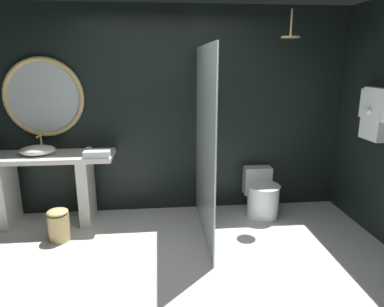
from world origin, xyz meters
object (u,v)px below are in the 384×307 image
(tumbler_cup, at_px, (89,150))
(rain_shower_head, at_px, (290,35))
(round_wall_mirror, at_px, (44,97))
(toilet, at_px, (261,195))
(hanging_bathrobe, at_px, (376,111))
(folded_hand_towel, at_px, (97,154))
(waste_bin, at_px, (59,224))
(vessel_sink, at_px, (38,150))

(tumbler_cup, distance_m, rain_shower_head, 2.69)
(round_wall_mirror, xyz_separation_m, toilet, (2.66, -0.28, -1.25))
(toilet, bearing_deg, hanging_bathrobe, -29.09)
(tumbler_cup, bearing_deg, rain_shower_head, -1.90)
(rain_shower_head, bearing_deg, round_wall_mirror, 173.32)
(toilet, distance_m, folded_hand_towel, 2.11)
(round_wall_mirror, height_order, hanging_bathrobe, round_wall_mirror)
(toilet, relative_size, folded_hand_towel, 2.08)
(rain_shower_head, bearing_deg, hanging_bathrobe, -32.54)
(tumbler_cup, bearing_deg, waste_bin, -122.69)
(hanging_bathrobe, bearing_deg, toilet, 150.91)
(tumbler_cup, relative_size, rain_shower_head, 0.26)
(rain_shower_head, xyz_separation_m, waste_bin, (-2.64, -0.38, -2.03))
(tumbler_cup, xyz_separation_m, rain_shower_head, (2.35, -0.08, 1.31))
(vessel_sink, distance_m, rain_shower_head, 3.21)
(vessel_sink, distance_m, hanging_bathrobe, 3.82)
(tumbler_cup, distance_m, toilet, 2.22)
(rain_shower_head, height_order, folded_hand_towel, rain_shower_head)
(rain_shower_head, relative_size, folded_hand_towel, 1.07)
(round_wall_mirror, distance_m, rain_shower_head, 2.99)
(rain_shower_head, bearing_deg, vessel_sink, 178.37)
(toilet, xyz_separation_m, waste_bin, (-2.43, -0.44, -0.08))
(round_wall_mirror, xyz_separation_m, folded_hand_towel, (0.66, -0.42, -0.61))
(vessel_sink, bearing_deg, round_wall_mirror, 78.12)
(hanging_bathrobe, bearing_deg, round_wall_mirror, 166.99)
(round_wall_mirror, height_order, waste_bin, round_wall_mirror)
(vessel_sink, bearing_deg, toilet, -0.61)
(vessel_sink, relative_size, toilet, 0.67)
(round_wall_mirror, distance_m, hanging_bathrobe, 3.79)
(tumbler_cup, height_order, hanging_bathrobe, hanging_bathrobe)
(toilet, relative_size, waste_bin, 1.64)
(folded_hand_towel, bearing_deg, toilet, 4.01)
(folded_hand_towel, bearing_deg, tumbler_cup, 126.79)
(tumbler_cup, height_order, toilet, tumbler_cup)
(rain_shower_head, distance_m, waste_bin, 3.36)
(vessel_sink, xyz_separation_m, toilet, (2.72, -0.03, -0.66))
(hanging_bathrobe, bearing_deg, rain_shower_head, 147.46)
(hanging_bathrobe, height_order, folded_hand_towel, hanging_bathrobe)
(round_wall_mirror, xyz_separation_m, waste_bin, (0.24, -0.72, -1.33))
(rain_shower_head, xyz_separation_m, toilet, (-0.22, 0.05, -1.96))
(hanging_bathrobe, distance_m, toilet, 1.64)
(tumbler_cup, xyz_separation_m, round_wall_mirror, (-0.53, 0.26, 0.61))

